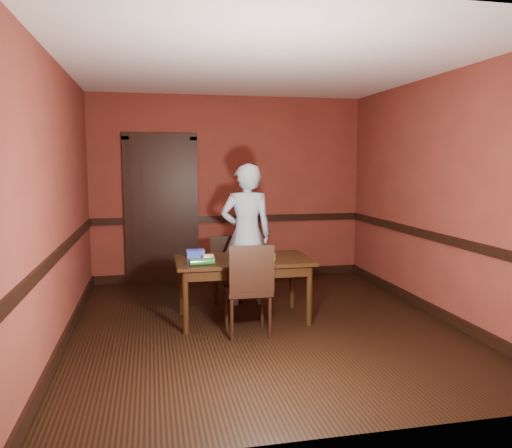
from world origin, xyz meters
name	(u,v)px	position (x,y,z in m)	size (l,w,h in m)	color
floor	(263,325)	(0.00, 0.00, 0.00)	(4.00, 4.50, 0.01)	black
ceiling	(263,66)	(0.00, 0.00, 2.70)	(4.00, 4.50, 0.01)	white
wall_back	(230,189)	(0.00, 2.25, 1.35)	(4.00, 0.02, 2.70)	maroon
wall_front	(345,226)	(0.00, -2.25, 1.35)	(4.00, 0.02, 2.70)	maroon
wall_left	(60,203)	(-2.00, 0.00, 1.35)	(0.02, 4.50, 2.70)	maroon
wall_right	(436,197)	(2.00, 0.00, 1.35)	(0.02, 4.50, 2.70)	maroon
dado_back	(230,219)	(0.00, 2.23, 0.90)	(4.00, 0.03, 0.10)	black
dado_left	(64,249)	(-1.99, 0.00, 0.90)	(0.03, 4.50, 0.10)	black
dado_right	(433,236)	(1.99, 0.00, 0.90)	(0.03, 4.50, 0.10)	black
baseboard_back	(230,274)	(0.00, 2.23, 0.06)	(4.00, 0.03, 0.12)	black
baseboard_left	(68,332)	(-1.99, 0.00, 0.06)	(0.03, 4.50, 0.12)	black
baseboard_right	(430,308)	(1.99, 0.00, 0.06)	(0.03, 4.50, 0.12)	black
door	(161,207)	(-1.00, 2.22, 1.09)	(1.05, 0.07, 2.20)	black
dining_table	(243,289)	(-0.17, 0.22, 0.34)	(1.47, 0.83, 0.69)	black
chair_far	(228,269)	(-0.22, 1.06, 0.40)	(0.37, 0.37, 0.80)	black
chair_near	(248,288)	(-0.21, -0.24, 0.47)	(0.44, 0.44, 0.94)	black
person	(246,235)	(-0.02, 0.84, 0.86)	(0.63, 0.41, 1.72)	#A1C2D7
sandwich_plate	(250,258)	(-0.12, 0.13, 0.71)	(0.24, 0.24, 0.06)	white
sauce_jar	(272,257)	(0.12, 0.05, 0.73)	(0.07, 0.07, 0.08)	#618A41
cheese_saucer	(208,257)	(-0.55, 0.28, 0.71)	(0.15, 0.15, 0.05)	white
food_tub	(195,253)	(-0.67, 0.40, 0.73)	(0.21, 0.14, 0.09)	blue
wrapped_veg	(202,262)	(-0.65, -0.04, 0.72)	(0.07, 0.07, 0.26)	#194E1E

